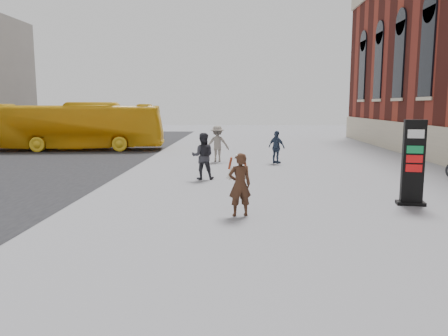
{
  "coord_description": "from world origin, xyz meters",
  "views": [
    {
      "loc": [
        -0.14,
        -11.35,
        2.84
      ],
      "look_at": [
        -0.57,
        0.62,
        1.1
      ],
      "focal_mm": 35.0,
      "sensor_mm": 36.0,
      "label": 1
    }
  ],
  "objects_px": {
    "woman": "(240,184)",
    "bus": "(76,126)",
    "info_pylon": "(413,163)",
    "pedestrian_c": "(277,147)",
    "pedestrian_b": "(217,144)",
    "pedestrian_a": "(203,156)"
  },
  "relations": [
    {
      "from": "info_pylon",
      "to": "bus",
      "type": "distance_m",
      "value": 21.14
    },
    {
      "from": "woman",
      "to": "pedestrian_c",
      "type": "height_order",
      "value": "woman"
    },
    {
      "from": "pedestrian_a",
      "to": "pedestrian_c",
      "type": "bearing_deg",
      "value": -127.48
    },
    {
      "from": "bus",
      "to": "pedestrian_b",
      "type": "relative_size",
      "value": 5.96
    },
    {
      "from": "pedestrian_a",
      "to": "info_pylon",
      "type": "bearing_deg",
      "value": 143.89
    },
    {
      "from": "info_pylon",
      "to": "bus",
      "type": "relative_size",
      "value": 0.23
    },
    {
      "from": "info_pylon",
      "to": "pedestrian_b",
      "type": "bearing_deg",
      "value": 131.18
    },
    {
      "from": "woman",
      "to": "pedestrian_b",
      "type": "relative_size",
      "value": 0.91
    },
    {
      "from": "woman",
      "to": "pedestrian_c",
      "type": "distance_m",
      "value": 10.36
    },
    {
      "from": "info_pylon",
      "to": "pedestrian_b",
      "type": "xyz_separation_m",
      "value": [
        -6.02,
        9.38,
        -0.31
      ]
    },
    {
      "from": "woman",
      "to": "pedestrian_a",
      "type": "xyz_separation_m",
      "value": [
        -1.42,
        5.54,
        0.06
      ]
    },
    {
      "from": "pedestrian_a",
      "to": "pedestrian_c",
      "type": "height_order",
      "value": "pedestrian_a"
    },
    {
      "from": "bus",
      "to": "pedestrian_c",
      "type": "bearing_deg",
      "value": -122.05
    },
    {
      "from": "bus",
      "to": "pedestrian_a",
      "type": "xyz_separation_m",
      "value": [
        8.86,
        -10.6,
        -0.6
      ]
    },
    {
      "from": "bus",
      "to": "pedestrian_c",
      "type": "xyz_separation_m",
      "value": [
        12.06,
        -5.94,
        -0.7
      ]
    },
    {
      "from": "woman",
      "to": "pedestrian_a",
      "type": "relative_size",
      "value": 0.92
    },
    {
      "from": "info_pylon",
      "to": "pedestrian_c",
      "type": "height_order",
      "value": "info_pylon"
    },
    {
      "from": "woman",
      "to": "bus",
      "type": "distance_m",
      "value": 19.15
    },
    {
      "from": "pedestrian_b",
      "to": "woman",
      "type": "bearing_deg",
      "value": 91.8
    },
    {
      "from": "info_pylon",
      "to": "pedestrian_a",
      "type": "bearing_deg",
      "value": 155.34
    },
    {
      "from": "info_pylon",
      "to": "pedestrian_b",
      "type": "height_order",
      "value": "info_pylon"
    },
    {
      "from": "woman",
      "to": "pedestrian_c",
      "type": "relative_size",
      "value": 1.03
    }
  ]
}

